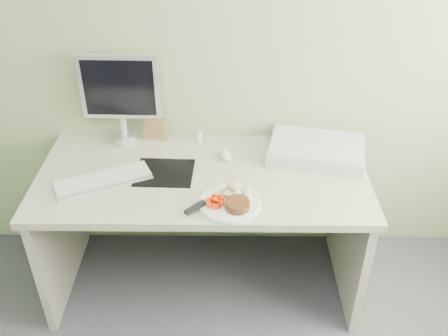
{
  "coord_description": "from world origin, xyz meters",
  "views": [
    {
      "loc": [
        0.12,
        -0.36,
        2.1
      ],
      "look_at": [
        0.11,
        1.5,
        0.85
      ],
      "focal_mm": 40.0,
      "sensor_mm": 36.0,
      "label": 1
    }
  ],
  "objects_px": {
    "desk": "(203,204)",
    "monitor": "(120,95)",
    "plate": "(229,203)",
    "scanner": "(316,151)"
  },
  "relations": [
    {
      "from": "desk",
      "to": "scanner",
      "type": "bearing_deg",
      "value": 15.88
    },
    {
      "from": "monitor",
      "to": "plate",
      "type": "bearing_deg",
      "value": -43.27
    },
    {
      "from": "desk",
      "to": "scanner",
      "type": "relative_size",
      "value": 3.39
    },
    {
      "from": "desk",
      "to": "monitor",
      "type": "xyz_separation_m",
      "value": [
        -0.42,
        0.31,
        0.45
      ]
    },
    {
      "from": "desk",
      "to": "plate",
      "type": "relative_size",
      "value": 5.78
    },
    {
      "from": "scanner",
      "to": "monitor",
      "type": "xyz_separation_m",
      "value": [
        -0.99,
        0.15,
        0.24
      ]
    },
    {
      "from": "desk",
      "to": "plate",
      "type": "xyz_separation_m",
      "value": [
        0.13,
        -0.24,
        0.19
      ]
    },
    {
      "from": "plate",
      "to": "monitor",
      "type": "xyz_separation_m",
      "value": [
        -0.56,
        0.55,
        0.26
      ]
    },
    {
      "from": "plate",
      "to": "scanner",
      "type": "bearing_deg",
      "value": 42.3
    },
    {
      "from": "plate",
      "to": "scanner",
      "type": "relative_size",
      "value": 0.59
    }
  ]
}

